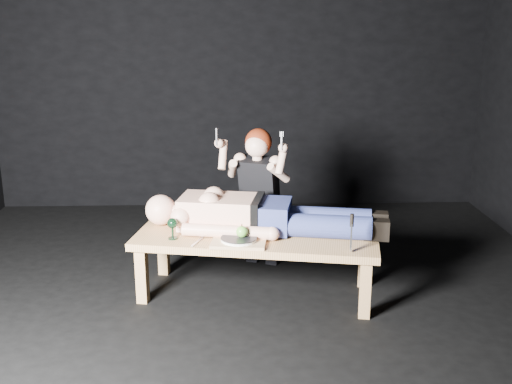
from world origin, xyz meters
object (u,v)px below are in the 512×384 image
Objects in this scene: table at (256,264)px; carving_knife at (351,233)px; lying_man at (266,211)px; goblet at (172,229)px; kneeling_woman at (262,195)px; serving_tray at (239,242)px.

carving_knife is at bearing -20.03° from table.
lying_man is 0.68m from goblet.
goblet is at bearing -155.87° from lying_man.
kneeling_woman reaches higher than lying_man.
goblet is (-0.46, 0.11, 0.06)m from serving_tray.
goblet is at bearing 166.65° from serving_tray.
table is at bearing 159.97° from carving_knife.
table is 0.91× the size of lying_man.
goblet is at bearing -113.34° from kneeling_woman.
serving_tray is at bearing 176.16° from carving_knife.
table is 0.66m from goblet.
table is 6.52× the size of carving_knife.
carving_knife reaches higher than serving_tray.
carving_knife is at bearing -14.38° from serving_tray.
serving_tray reaches higher than table.
lying_man is 12.38× the size of goblet.
kneeling_woman is 1.08m from carving_knife.
serving_tray is 0.47m from goblet.
carving_knife is (0.73, -0.19, 0.12)m from serving_tray.
kneeling_woman reaches higher than goblet.
kneeling_woman is at bearing 75.76° from serving_tray.
kneeling_woman is at bearing 94.01° from table.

